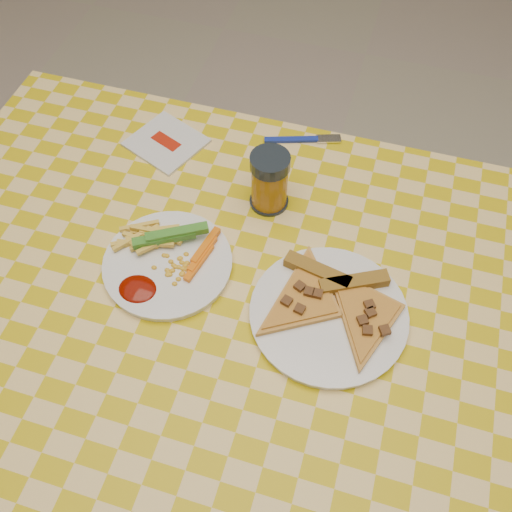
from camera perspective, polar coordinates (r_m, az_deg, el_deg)
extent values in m
plane|color=beige|center=(1.65, -0.68, -17.82)|extent=(8.00, 8.00, 0.00)
cylinder|color=silver|center=(1.61, -15.81, 3.24)|extent=(0.06, 0.06, 0.71)
cylinder|color=silver|center=(1.51, 23.42, -6.19)|extent=(0.06, 0.06, 0.71)
cube|color=brown|center=(0.97, -1.10, -5.42)|extent=(1.20, 0.80, 0.04)
cylinder|color=white|center=(1.00, -8.80, -0.84)|extent=(0.24, 0.24, 0.01)
cylinder|color=white|center=(0.94, 7.25, -5.86)|extent=(0.31, 0.31, 0.01)
cube|color=#19590E|center=(0.99, -8.55, 2.05)|extent=(0.11, 0.09, 0.02)
cube|color=orange|center=(0.98, -5.38, 0.17)|extent=(0.07, 0.09, 0.02)
ellipsoid|color=#6D0C02|center=(0.97, -11.76, -3.27)|extent=(0.07, 0.06, 0.01)
cube|color=olive|center=(0.96, 6.15, -1.58)|extent=(0.12, 0.05, 0.02)
cube|color=olive|center=(0.96, 9.76, -2.71)|extent=(0.11, 0.07, 0.02)
cylinder|color=black|center=(1.07, 1.31, 5.53)|extent=(0.07, 0.07, 0.01)
cylinder|color=#935B10|center=(1.04, 1.35, 7.12)|extent=(0.07, 0.07, 0.10)
cylinder|color=black|center=(1.00, 1.42, 9.36)|extent=(0.07, 0.07, 0.02)
cube|color=silver|center=(1.19, -8.97, 11.15)|extent=(0.17, 0.17, 0.01)
cube|color=#AE1B09|center=(1.19, -8.99, 11.28)|extent=(0.07, 0.05, 0.00)
cube|color=navy|center=(1.19, 3.54, 11.55)|extent=(0.11, 0.05, 0.01)
cube|color=silver|center=(1.19, 7.28, 11.55)|extent=(0.05, 0.04, 0.00)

